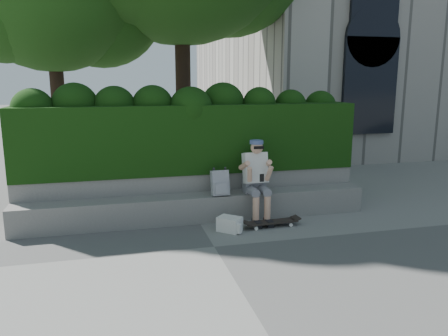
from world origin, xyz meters
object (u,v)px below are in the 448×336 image
object	(u,v)px
backpack_ground	(230,224)
person	(256,177)
backpack_plaid	(220,183)
skateboard	(271,222)

from	to	relation	value
backpack_ground	person	bearing A→B (deg)	81.47
backpack_ground	backpack_plaid	bearing A→B (deg)	135.25
person	backpack_plaid	size ratio (longest dim) A/B	3.22
skateboard	backpack_plaid	world-z (taller)	backpack_plaid
backpack_plaid	backpack_ground	size ratio (longest dim) A/B	1.20
skateboard	backpack_plaid	xyz separation A→B (m)	(-0.75, 0.52, 0.59)
person	backpack_ground	bearing A→B (deg)	-141.39
person	backpack_ground	distance (m)	0.99
person	backpack_plaid	bearing A→B (deg)	172.48
person	backpack_ground	world-z (taller)	person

